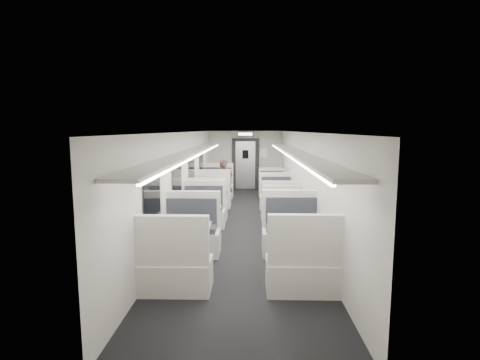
{
  "coord_description": "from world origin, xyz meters",
  "views": [
    {
      "loc": [
        0.14,
        -9.4,
        2.47
      ],
      "look_at": [
        -0.1,
        0.93,
        1.06
      ],
      "focal_mm": 28.0,
      "sensor_mm": 36.0,
      "label": 1
    }
  ],
  "objects_px": {
    "booth_right_a": "(273,190)",
    "exit_sign": "(245,134)",
    "booth_left_a": "(215,190)",
    "booth_right_c": "(285,220)",
    "passenger": "(225,183)",
    "booth_right_d": "(297,247)",
    "booth_left_c": "(200,219)",
    "booth_right_b": "(278,201)",
    "booth_left_d": "(183,247)",
    "vestibule_door": "(245,164)",
    "booth_left_b": "(210,200)"
  },
  "relations": [
    {
      "from": "booth_left_a",
      "to": "booth_left_c",
      "type": "bearing_deg",
      "value": -90.0
    },
    {
      "from": "booth_left_d",
      "to": "booth_right_c",
      "type": "bearing_deg",
      "value": 48.33
    },
    {
      "from": "booth_left_d",
      "to": "exit_sign",
      "type": "height_order",
      "value": "exit_sign"
    },
    {
      "from": "booth_left_c",
      "to": "booth_right_d",
      "type": "height_order",
      "value": "booth_right_d"
    },
    {
      "from": "booth_right_a",
      "to": "exit_sign",
      "type": "height_order",
      "value": "exit_sign"
    },
    {
      "from": "booth_right_b",
      "to": "exit_sign",
      "type": "bearing_deg",
      "value": 103.79
    },
    {
      "from": "passenger",
      "to": "booth_right_d",
      "type": "bearing_deg",
      "value": -92.45
    },
    {
      "from": "booth_right_a",
      "to": "booth_right_d",
      "type": "distance_m",
      "value": 6.75
    },
    {
      "from": "vestibule_door",
      "to": "exit_sign",
      "type": "relative_size",
      "value": 3.39
    },
    {
      "from": "vestibule_door",
      "to": "booth_left_b",
      "type": "bearing_deg",
      "value": -102.65
    },
    {
      "from": "booth_left_c",
      "to": "exit_sign",
      "type": "relative_size",
      "value": 3.53
    },
    {
      "from": "booth_left_c",
      "to": "booth_right_c",
      "type": "xyz_separation_m",
      "value": [
        2.0,
        0.1,
        -0.04
      ]
    },
    {
      "from": "booth_left_a",
      "to": "booth_right_a",
      "type": "distance_m",
      "value": 2.07
    },
    {
      "from": "vestibule_door",
      "to": "booth_left_c",
      "type": "bearing_deg",
      "value": -98.28
    },
    {
      "from": "booth_left_d",
      "to": "booth_right_b",
      "type": "height_order",
      "value": "booth_left_d"
    },
    {
      "from": "vestibule_door",
      "to": "exit_sign",
      "type": "distance_m",
      "value": 1.33
    },
    {
      "from": "booth_right_c",
      "to": "exit_sign",
      "type": "bearing_deg",
      "value": 99.04
    },
    {
      "from": "booth_left_a",
      "to": "vestibule_door",
      "type": "distance_m",
      "value": 3.0
    },
    {
      "from": "booth_left_c",
      "to": "booth_right_b",
      "type": "distance_m",
      "value": 3.06
    },
    {
      "from": "booth_right_d",
      "to": "booth_right_c",
      "type": "bearing_deg",
      "value": 90.0
    },
    {
      "from": "booth_left_b",
      "to": "booth_left_d",
      "type": "bearing_deg",
      "value": -90.0
    },
    {
      "from": "vestibule_door",
      "to": "booth_right_b",
      "type": "bearing_deg",
      "value": -77.64
    },
    {
      "from": "booth_left_c",
      "to": "booth_right_a",
      "type": "relative_size",
      "value": 1.13
    },
    {
      "from": "booth_left_a",
      "to": "vestibule_door",
      "type": "relative_size",
      "value": 1.09
    },
    {
      "from": "booth_right_c",
      "to": "booth_right_d",
      "type": "distance_m",
      "value": 2.21
    },
    {
      "from": "booth_left_a",
      "to": "booth_right_b",
      "type": "bearing_deg",
      "value": -41.99
    },
    {
      "from": "passenger",
      "to": "vestibule_door",
      "type": "relative_size",
      "value": 0.73
    },
    {
      "from": "booth_left_b",
      "to": "booth_right_c",
      "type": "height_order",
      "value": "booth_left_b"
    },
    {
      "from": "booth_left_d",
      "to": "booth_left_b",
      "type": "bearing_deg",
      "value": 90.0
    },
    {
      "from": "booth_right_a",
      "to": "booth_left_d",
      "type": "bearing_deg",
      "value": -106.42
    },
    {
      "from": "booth_left_c",
      "to": "vestibule_door",
      "type": "relative_size",
      "value": 1.04
    },
    {
      "from": "booth_left_d",
      "to": "booth_right_b",
      "type": "bearing_deg",
      "value": 65.83
    },
    {
      "from": "booth_left_d",
      "to": "vestibule_door",
      "type": "height_order",
      "value": "vestibule_door"
    },
    {
      "from": "booth_left_b",
      "to": "vestibule_door",
      "type": "distance_m",
      "value": 4.61
    },
    {
      "from": "booth_left_a",
      "to": "booth_right_c",
      "type": "bearing_deg",
      "value": -63.49
    },
    {
      "from": "booth_left_c",
      "to": "passenger",
      "type": "relative_size",
      "value": 1.43
    },
    {
      "from": "booth_left_a",
      "to": "booth_right_b",
      "type": "relative_size",
      "value": 1.1
    },
    {
      "from": "booth_left_a",
      "to": "passenger",
      "type": "height_order",
      "value": "passenger"
    },
    {
      "from": "booth_right_b",
      "to": "booth_left_d",
      "type": "bearing_deg",
      "value": -114.17
    },
    {
      "from": "booth_left_b",
      "to": "booth_left_c",
      "type": "bearing_deg",
      "value": -90.0
    },
    {
      "from": "booth_left_b",
      "to": "booth_right_d",
      "type": "relative_size",
      "value": 0.93
    },
    {
      "from": "booth_right_c",
      "to": "booth_right_d",
      "type": "bearing_deg",
      "value": -90.0
    },
    {
      "from": "booth_left_c",
      "to": "exit_sign",
      "type": "bearing_deg",
      "value": 81.1
    },
    {
      "from": "exit_sign",
      "to": "booth_left_a",
      "type": "bearing_deg",
      "value": -113.73
    },
    {
      "from": "booth_left_d",
      "to": "booth_right_c",
      "type": "relative_size",
      "value": 1.18
    },
    {
      "from": "booth_right_d",
      "to": "booth_left_d",
      "type": "bearing_deg",
      "value": -178.9
    },
    {
      "from": "booth_right_c",
      "to": "passenger",
      "type": "height_order",
      "value": "passenger"
    },
    {
      "from": "booth_left_c",
      "to": "booth_right_a",
      "type": "height_order",
      "value": "booth_left_c"
    },
    {
      "from": "booth_right_a",
      "to": "exit_sign",
      "type": "relative_size",
      "value": 3.12
    },
    {
      "from": "booth_right_b",
      "to": "booth_right_c",
      "type": "height_order",
      "value": "booth_right_b"
    }
  ]
}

